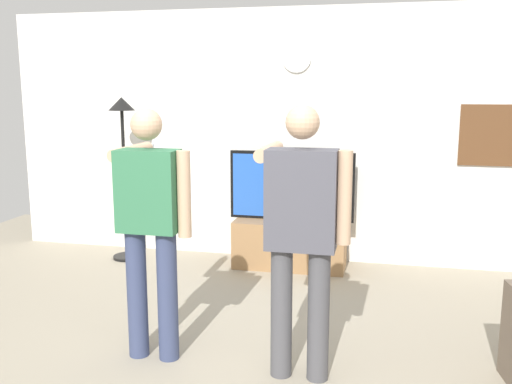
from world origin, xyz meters
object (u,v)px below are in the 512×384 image
object	(u,v)px
framed_picture	(496,135)
floor_lamp	(123,145)
person_standing_nearer_couch	(301,227)
television	(292,186)
wall_clock	(297,58)
tv_stand	(290,243)
person_standing_nearer_lamp	(150,220)

from	to	relation	value
framed_picture	floor_lamp	size ratio (longest dim) A/B	0.39
framed_picture	person_standing_nearer_couch	xyz separation A→B (m)	(-1.57, -2.59, -0.39)
television	floor_lamp	size ratio (longest dim) A/B	0.74
wall_clock	floor_lamp	distance (m)	2.06
tv_stand	person_standing_nearer_lamp	xyz separation A→B (m)	(-0.60, -2.24, 0.74)
television	person_standing_nearer_lamp	distance (m)	2.37
television	wall_clock	bearing A→B (deg)	90.00
floor_lamp	person_standing_nearer_lamp	size ratio (longest dim) A/B	1.02
framed_picture	floor_lamp	bearing A→B (deg)	-173.88
tv_stand	person_standing_nearer_couch	bearing A→B (deg)	-79.20
tv_stand	wall_clock	world-z (taller)	wall_clock
floor_lamp	television	bearing A→B (deg)	5.08
television	framed_picture	xyz separation A→B (m)	(2.01, 0.25, 0.54)
wall_clock	person_standing_nearer_lamp	distance (m)	2.86
framed_picture	person_standing_nearer_lamp	distance (m)	3.66
wall_clock	television	bearing A→B (deg)	-90.00
framed_picture	person_standing_nearer_lamp	size ratio (longest dim) A/B	0.40
tv_stand	person_standing_nearer_couch	size ratio (longest dim) A/B	0.66
framed_picture	person_standing_nearer_couch	bearing A→B (deg)	-121.17
framed_picture	television	bearing A→B (deg)	-172.94
tv_stand	person_standing_nearer_lamp	size ratio (longest dim) A/B	0.67
television	person_standing_nearer_couch	world-z (taller)	person_standing_nearer_couch
tv_stand	television	size ratio (longest dim) A/B	0.89
tv_stand	television	world-z (taller)	television
tv_stand	framed_picture	bearing A→B (deg)	8.36
television	wall_clock	world-z (taller)	wall_clock
tv_stand	framed_picture	distance (m)	2.33
floor_lamp	person_standing_nearer_couch	world-z (taller)	floor_lamp
television	person_standing_nearer_couch	bearing A→B (deg)	-79.41
tv_stand	floor_lamp	bearing A→B (deg)	-176.38
tv_stand	wall_clock	size ratio (longest dim) A/B	3.81
framed_picture	person_standing_nearer_lamp	xyz separation A→B (m)	(-2.61, -2.54, -0.41)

